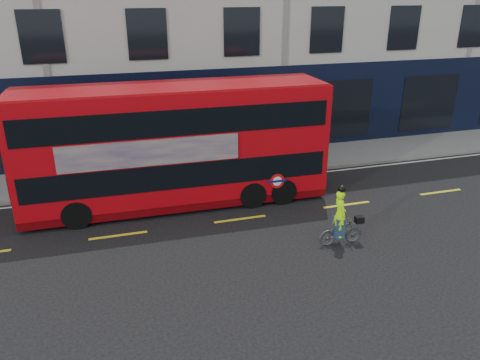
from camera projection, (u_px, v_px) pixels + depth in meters
name	position (u px, v px, depth m)	size (l,w,h in m)	color
ground	(369.00, 223.00, 15.47)	(120.00, 120.00, 0.00)	black
pavement	(293.00, 159.00, 21.22)	(60.00, 3.00, 0.12)	gray
kerb	(307.00, 170.00, 19.88)	(60.00, 0.12, 0.13)	slate
road_edge_line	(310.00, 174.00, 19.64)	(58.00, 0.10, 0.01)	silver
lane_dashes	(347.00, 205.00, 16.80)	(58.00, 0.12, 0.01)	yellow
bus	(177.00, 145.00, 16.18)	(10.60, 2.61, 4.25)	#B9070F
cyclist	(341.00, 225.00, 13.95)	(1.39, 0.54, 1.96)	#4C5052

